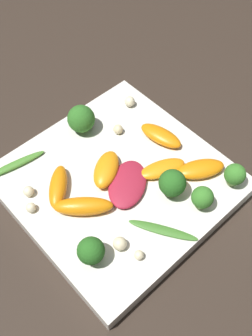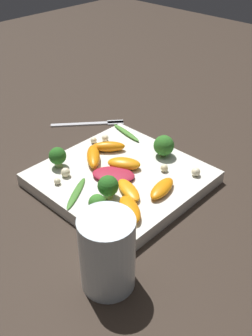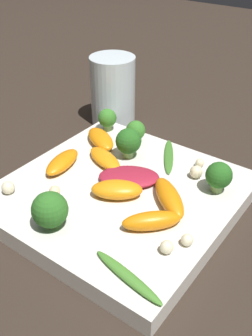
{
  "view_description": "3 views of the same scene",
  "coord_description": "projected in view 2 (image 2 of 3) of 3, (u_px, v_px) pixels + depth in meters",
  "views": [
    {
      "loc": [
        -0.23,
        0.2,
        0.48
      ],
      "look_at": [
        0.0,
        -0.02,
        0.03
      ],
      "focal_mm": 42.0,
      "sensor_mm": 36.0,
      "label": 1
    },
    {
      "loc": [
        -0.43,
        -0.42,
        0.46
      ],
      "look_at": [
        -0.0,
        -0.01,
        0.04
      ],
      "focal_mm": 42.0,
      "sensor_mm": 36.0,
      "label": 2
    },
    {
      "loc": [
        0.32,
        0.24,
        0.33
      ],
      "look_at": [
        -0.01,
        -0.0,
        0.05
      ],
      "focal_mm": 42.0,
      "sensor_mm": 36.0,
      "label": 3
    }
  ],
  "objects": [
    {
      "name": "drinking_glass",
      "position": [
        107.0,
        253.0,
        0.53
      ],
      "size": [
        0.08,
        0.08,
        0.12
      ],
      "color": "silver",
      "rests_on": "ground_plane"
    },
    {
      "name": "arugula_sprig_0",
      "position": [
        126.0,
        133.0,
        0.86
      ],
      "size": [
        0.03,
        0.09,
        0.01
      ],
      "color": "#47842D",
      "rests_on": "plate"
    },
    {
      "name": "broccoli_floret_3",
      "position": [
        58.0,
        156.0,
        0.75
      ],
      "size": [
        0.03,
        0.03,
        0.04
      ],
      "color": "#84AD5B",
      "rests_on": "plate"
    },
    {
      "name": "arugula_sprig_1",
      "position": [
        76.0,
        193.0,
        0.69
      ],
      "size": [
        0.08,
        0.06,
        0.0
      ],
      "color": "#3D7528",
      "rests_on": "plate"
    },
    {
      "name": "ground_plane",
      "position": [
        121.0,
        183.0,
        0.76
      ],
      "size": [
        2.4,
        2.4,
        0.0
      ],
      "primitive_type": "plane",
      "color": "#2D231C"
    },
    {
      "name": "orange_segment_0",
      "position": [
        93.0,
        156.0,
        0.77
      ],
      "size": [
        0.07,
        0.08,
        0.02
      ],
      "color": "orange",
      "rests_on": "plate"
    },
    {
      "name": "macadamia_nut_1",
      "position": [
        164.0,
        168.0,
        0.74
      ],
      "size": [
        0.01,
        0.01,
        0.01
      ],
      "color": "beige",
      "rests_on": "plate"
    },
    {
      "name": "broccoli_floret_0",
      "position": [
        97.0,
        204.0,
        0.64
      ],
      "size": [
        0.03,
        0.03,
        0.04
      ],
      "color": "#7A9E51",
      "rests_on": "plate"
    },
    {
      "name": "macadamia_nut_5",
      "position": [
        94.0,
        140.0,
        0.83
      ],
      "size": [
        0.01,
        0.01,
        0.01
      ],
      "color": "beige",
      "rests_on": "plate"
    },
    {
      "name": "orange_segment_1",
      "position": [
        129.0,
        190.0,
        0.69
      ],
      "size": [
        0.05,
        0.07,
        0.01
      ],
      "color": "orange",
      "rests_on": "plate"
    },
    {
      "name": "broccoli_floret_1",
      "position": [
        121.0,
        222.0,
        0.6
      ],
      "size": [
        0.03,
        0.03,
        0.04
      ],
      "color": "#7A9E51",
      "rests_on": "plate"
    },
    {
      "name": "orange_segment_4",
      "position": [
        108.0,
        147.0,
        0.8
      ],
      "size": [
        0.06,
        0.06,
        0.02
      ],
      "color": "orange",
      "rests_on": "plate"
    },
    {
      "name": "radicchio_leaf_0",
      "position": [
        113.0,
        174.0,
        0.73
      ],
      "size": [
        0.09,
        0.09,
        0.01
      ],
      "color": "maroon",
      "rests_on": "plate"
    },
    {
      "name": "plate",
      "position": [
        121.0,
        178.0,
        0.75
      ],
      "size": [
        0.28,
        0.28,
        0.03
      ],
      "color": "silver",
      "rests_on": "ground_plane"
    },
    {
      "name": "macadamia_nut_2",
      "position": [
        57.0,
        181.0,
        0.71
      ],
      "size": [
        0.01,
        0.01,
        0.01
      ],
      "color": "beige",
      "rests_on": "plate"
    },
    {
      "name": "orange_segment_5",
      "position": [
        130.0,
        209.0,
        0.64
      ],
      "size": [
        0.06,
        0.07,
        0.02
      ],
      "color": "orange",
      "rests_on": "plate"
    },
    {
      "name": "macadamia_nut_0",
      "position": [
        196.0,
        172.0,
        0.73
      ],
      "size": [
        0.02,
        0.02,
        0.02
      ],
      "color": "beige",
      "rests_on": "plate"
    },
    {
      "name": "broccoli_floret_2",
      "position": [
        108.0,
        186.0,
        0.67
      ],
      "size": [
        0.04,
        0.04,
        0.04
      ],
      "color": "#84AD5B",
      "rests_on": "plate"
    },
    {
      "name": "macadamia_nut_3",
      "position": [
        66.0,
        172.0,
        0.73
      ],
      "size": [
        0.02,
        0.02,
        0.02
      ],
      "color": "beige",
      "rests_on": "plate"
    },
    {
      "name": "orange_segment_2",
      "position": [
        124.0,
        164.0,
        0.75
      ],
      "size": [
        0.06,
        0.07,
        0.02
      ],
      "color": "orange",
      "rests_on": "plate"
    },
    {
      "name": "orange_segment_3",
      "position": [
        162.0,
        188.0,
        0.69
      ],
      "size": [
        0.07,
        0.04,
        0.02
      ],
      "color": "orange",
      "rests_on": "plate"
    },
    {
      "name": "fork",
      "position": [
        96.0,
        123.0,
        0.95
      ],
      "size": [
        0.14,
        0.13,
        0.01
      ],
      "color": "#B2B2B7",
      "rests_on": "ground_plane"
    },
    {
      "name": "broccoli_floret_4",
      "position": [
        164.0,
        146.0,
        0.78
      ],
      "size": [
        0.04,
        0.04,
        0.04
      ],
      "color": "#84AD5B",
      "rests_on": "plate"
    },
    {
      "name": "macadamia_nut_4",
      "position": [
        105.0,
        138.0,
        0.83
      ],
      "size": [
        0.01,
        0.01,
        0.01
      ],
      "color": "beige",
      "rests_on": "plate"
    }
  ]
}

